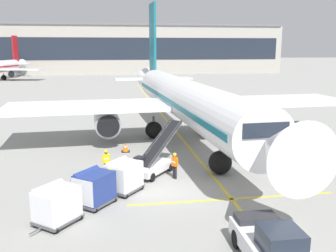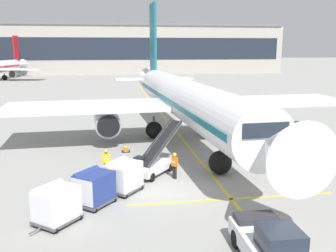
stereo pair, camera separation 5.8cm
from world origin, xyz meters
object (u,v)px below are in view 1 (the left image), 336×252
Objects in this scene: baggage_cart_second at (94,187)px; ground_crew_by_carts at (175,164)px; baggage_cart_lead at (123,175)px; ground_crew_by_loader at (106,160)px; parked_airplane at (183,99)px; belt_loader at (154,161)px; safety_cone_engine_keepout at (126,147)px; baggage_cart_third at (56,204)px; ground_crew_marshaller at (110,181)px; pushback_tug at (272,245)px.

baggage_cart_second is 6.07m from ground_crew_by_carts.
baggage_cart_lead is 1.51× the size of ground_crew_by_loader.
parked_airplane reaches higher than belt_loader.
ground_crew_by_carts is 2.33× the size of safety_cone_engine_keepout.
belt_loader reaches higher than safety_cone_engine_keepout.
baggage_cart_third reaches higher than ground_crew_by_loader.
parked_airplane is 23.38× the size of ground_crew_by_loader.
safety_cone_engine_keepout is (1.32, 9.60, -0.63)m from ground_crew_marshaller.
ground_crew_marshaller is (-0.79, -0.78, -0.00)m from baggage_cart_lead.
pushback_tug is at bearing -78.85° from ground_crew_by_carts.
pushback_tug is at bearing -74.30° from belt_loader.
parked_airplane is 15.53× the size of baggage_cart_third.
baggage_cart_third is 8.63m from ground_crew_by_carts.
ground_crew_by_carts is (-2.04, 10.35, 0.17)m from pushback_tug.
parked_airplane is 23.38× the size of ground_crew_by_carts.
safety_cone_engine_keepout is (-2.85, 7.06, -0.63)m from ground_crew_by_carts.
parked_airplane is 15.53× the size of baggage_cart_lead.
safety_cone_engine_keepout is at bearing -146.58° from parked_airplane.
belt_loader reaches higher than pushback_tug.
pushback_tug is 18.09m from safety_cone_engine_keepout.
baggage_cart_third is at bearing 150.52° from pushback_tug.
pushback_tug is 2.54× the size of ground_crew_by_carts.
baggage_cart_third is 7.24m from ground_crew_by_loader.
parked_airplane reaches higher than ground_crew_by_loader.
ground_crew_by_carts is at bearing -18.38° from ground_crew_by_loader.
belt_loader is 1.84× the size of baggage_cart_second.
baggage_cart_third is (-3.35, -3.63, 0.00)m from baggage_cart_lead.
baggage_cart_lead reaches higher than safety_cone_engine_keepout.
parked_airplane is 10.58m from belt_loader.
parked_airplane is 11.36m from ground_crew_by_carts.
baggage_cart_second is (-7.69, -14.10, -2.74)m from parked_airplane.
parked_airplane reaches higher than ground_crew_marshaller.
ground_crew_marshaller is (0.85, 0.86, -0.00)m from baggage_cart_second.
ground_crew_by_carts is (4.37, -1.45, 0.00)m from ground_crew_by_loader.
safety_cone_engine_keepout is at bearing 78.25° from baggage_cart_second.
pushback_tug is at bearing -29.48° from baggage_cart_third.
ground_crew_marshaller is at bearing -148.65° from ground_crew_by_carts.
baggage_cart_second is 4.90m from ground_crew_by_loader.
belt_loader is at bearing 50.92° from baggage_cart_second.
ground_crew_by_carts is (3.38, 1.76, -0.00)m from baggage_cart_lead.
ground_crew_marshaller is at bearing -135.36° from baggage_cart_lead.
ground_crew_marshaller is at bearing -127.67° from belt_loader.
belt_loader is at bearing -3.26° from ground_crew_by_loader.
belt_loader reaches higher than baggage_cart_second.
safety_cone_engine_keepout is (-5.51, -3.64, -3.37)m from parked_airplane.
ground_crew_by_loader is at bearing -105.20° from safety_cone_engine_keepout.
pushback_tug is 9.98m from ground_crew_marshaller.
parked_airplane is at bearing 61.40° from baggage_cart_second.
safety_cone_engine_keepout is (1.52, 5.61, -0.63)m from ground_crew_by_loader.
ground_crew_marshaller is 9.71m from safety_cone_engine_keepout.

